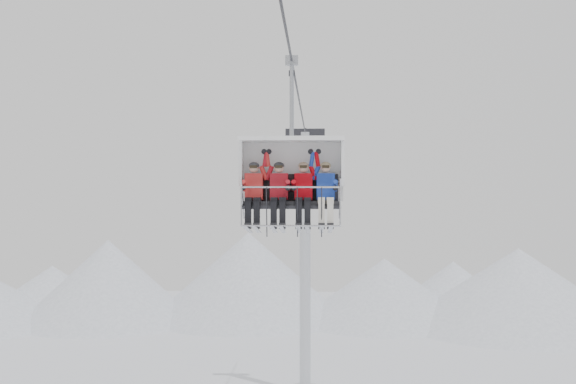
{
  "coord_description": "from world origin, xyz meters",
  "views": [
    {
      "loc": [
        0.58,
        -14.71,
        10.18
      ],
      "look_at": [
        0.0,
        0.0,
        10.21
      ],
      "focal_mm": 45.0,
      "sensor_mm": 36.0,
      "label": 1
    }
  ],
  "objects_px": {
    "lift_tower_right": "(305,280)",
    "skier_center_right": "(303,192)",
    "skier_far_right": "(326,192)",
    "chairlift_carrier": "(292,172)",
    "skier_center_left": "(279,192)",
    "skier_far_left": "(254,192)"
  },
  "relations": [
    {
      "from": "skier_center_left",
      "to": "skier_far_right",
      "type": "distance_m",
      "value": 1.09
    },
    {
      "from": "skier_far_left",
      "to": "skier_far_right",
      "type": "bearing_deg",
      "value": 0.0
    },
    {
      "from": "skier_center_right",
      "to": "lift_tower_right",
      "type": "bearing_deg",
      "value": 90.8
    },
    {
      "from": "chairlift_carrier",
      "to": "skier_center_right",
      "type": "distance_m",
      "value": 0.62
    },
    {
      "from": "chairlift_carrier",
      "to": "skier_far_right",
      "type": "xyz_separation_m",
      "value": [
        0.79,
        -0.3,
        -0.47
      ]
    },
    {
      "from": "chairlift_carrier",
      "to": "skier_center_right",
      "type": "relative_size",
      "value": 2.36
    },
    {
      "from": "lift_tower_right",
      "to": "skier_far_right",
      "type": "distance_m",
      "value": 20.5
    },
    {
      "from": "skier_center_left",
      "to": "skier_far_right",
      "type": "relative_size",
      "value": 1.0
    },
    {
      "from": "lift_tower_right",
      "to": "chairlift_carrier",
      "type": "bearing_deg",
      "value": -90.0
    },
    {
      "from": "lift_tower_right",
      "to": "skier_center_right",
      "type": "height_order",
      "value": "lift_tower_right"
    },
    {
      "from": "chairlift_carrier",
      "to": "skier_center_left",
      "type": "distance_m",
      "value": 0.63
    },
    {
      "from": "chairlift_carrier",
      "to": "skier_far_left",
      "type": "height_order",
      "value": "chairlift_carrier"
    },
    {
      "from": "lift_tower_right",
      "to": "skier_far_left",
      "type": "bearing_deg",
      "value": -92.52
    },
    {
      "from": "lift_tower_right",
      "to": "chairlift_carrier",
      "type": "height_order",
      "value": "lift_tower_right"
    },
    {
      "from": "chairlift_carrier",
      "to": "skier_far_left",
      "type": "bearing_deg",
      "value": -160.95
    },
    {
      "from": "lift_tower_right",
      "to": "skier_center_right",
      "type": "relative_size",
      "value": 7.99
    },
    {
      "from": "skier_far_right",
      "to": "skier_center_right",
      "type": "bearing_deg",
      "value": 180.0
    },
    {
      "from": "chairlift_carrier",
      "to": "skier_far_left",
      "type": "xyz_separation_m",
      "value": [
        -0.88,
        -0.3,
        -0.47
      ]
    },
    {
      "from": "chairlift_carrier",
      "to": "lift_tower_right",
      "type": "bearing_deg",
      "value": 90.0
    },
    {
      "from": "lift_tower_right",
      "to": "skier_center_left",
      "type": "relative_size",
      "value": 7.99
    },
    {
      "from": "skier_center_right",
      "to": "skier_far_right",
      "type": "distance_m",
      "value": 0.52
    },
    {
      "from": "lift_tower_right",
      "to": "skier_far_right",
      "type": "bearing_deg",
      "value": -87.72
    }
  ]
}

